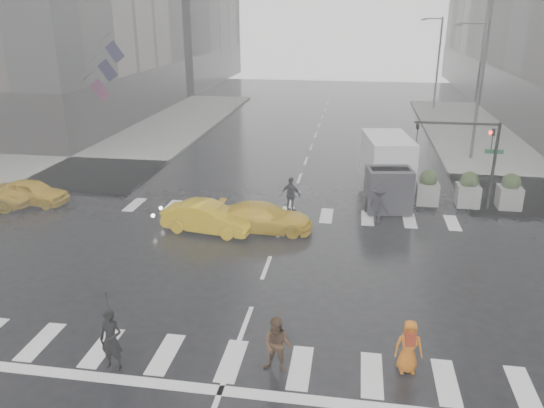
% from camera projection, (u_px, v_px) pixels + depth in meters
% --- Properties ---
extents(ground, '(120.00, 120.00, 0.00)m').
position_uv_depth(ground, '(266.00, 267.00, 20.90)').
color(ground, black).
rests_on(ground, ground).
extents(sidewalk_nw, '(35.00, 35.00, 0.15)m').
position_uv_depth(sidewalk_nw, '(51.00, 144.00, 39.98)').
color(sidewalk_nw, slate).
rests_on(sidewalk_nw, ground).
extents(road_markings, '(18.00, 48.00, 0.01)m').
position_uv_depth(road_markings, '(266.00, 267.00, 20.89)').
color(road_markings, silver).
rests_on(road_markings, ground).
extents(traffic_signal_pole, '(4.45, 0.42, 4.50)m').
position_uv_depth(traffic_signal_pole, '(475.00, 148.00, 25.89)').
color(traffic_signal_pole, black).
rests_on(traffic_signal_pole, ground).
extents(street_lamp_near, '(2.15, 0.22, 9.00)m').
position_uv_depth(street_lamp_near, '(478.00, 86.00, 34.28)').
color(street_lamp_near, '#59595B').
rests_on(street_lamp_near, ground).
extents(street_lamp_far, '(2.15, 0.22, 9.00)m').
position_uv_depth(street_lamp_far, '(437.00, 59.00, 52.83)').
color(street_lamp_far, '#59595B').
rests_on(street_lamp_far, ground).
extents(planter_west, '(1.10, 1.10, 1.80)m').
position_uv_depth(planter_west, '(428.00, 188.00, 27.13)').
color(planter_west, slate).
rests_on(planter_west, ground).
extents(planter_mid, '(1.10, 1.10, 1.80)m').
position_uv_depth(planter_mid, '(468.00, 190.00, 26.83)').
color(planter_mid, slate).
rests_on(planter_mid, ground).
extents(planter_east, '(1.10, 1.10, 1.80)m').
position_uv_depth(planter_east, '(510.00, 192.00, 26.54)').
color(planter_east, slate).
rests_on(planter_east, ground).
extents(flag_cluster, '(2.87, 3.06, 4.69)m').
position_uv_depth(flag_cluster, '(104.00, 68.00, 38.35)').
color(flag_cluster, '#59595B').
rests_on(flag_cluster, ground).
extents(pedestrian_black, '(1.04, 1.05, 2.43)m').
position_uv_depth(pedestrian_black, '(109.00, 319.00, 14.53)').
color(pedestrian_black, black).
rests_on(pedestrian_black, ground).
extents(pedestrian_brown, '(0.91, 0.76, 1.69)m').
position_uv_depth(pedestrian_brown, '(277.00, 345.00, 14.62)').
color(pedestrian_brown, '#422A17').
rests_on(pedestrian_brown, ground).
extents(pedestrian_orange, '(0.82, 0.57, 1.59)m').
position_uv_depth(pedestrian_orange, '(409.00, 346.00, 14.65)').
color(pedestrian_orange, '#BF5E0D').
rests_on(pedestrian_orange, ground).
extents(pedestrian_far_a, '(1.20, 0.98, 1.78)m').
position_uv_depth(pedestrian_far_a, '(291.00, 195.00, 26.42)').
color(pedestrian_far_a, black).
rests_on(pedestrian_far_a, ground).
extents(pedestrian_far_b, '(1.28, 1.33, 1.84)m').
position_uv_depth(pedestrian_far_b, '(379.00, 205.00, 25.01)').
color(pedestrian_far_b, black).
rests_on(pedestrian_far_b, ground).
extents(taxi_front, '(3.91, 1.83, 1.30)m').
position_uv_depth(taxi_front, '(32.00, 192.00, 27.58)').
color(taxi_front, '#E2B00B').
rests_on(taxi_front, ground).
extents(taxi_mid, '(4.34, 2.10, 1.37)m').
position_uv_depth(taxi_mid, '(208.00, 218.00, 24.07)').
color(taxi_mid, '#E2B00B').
rests_on(taxi_mid, ground).
extents(taxi_rear, '(3.93, 1.87, 1.28)m').
position_uv_depth(taxi_rear, '(264.00, 217.00, 24.22)').
color(taxi_rear, '#E2B00B').
rests_on(taxi_rear, ground).
extents(box_truck, '(2.25, 5.99, 3.18)m').
position_uv_depth(box_truck, '(387.00, 167.00, 28.14)').
color(box_truck, silver).
rests_on(box_truck, ground).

